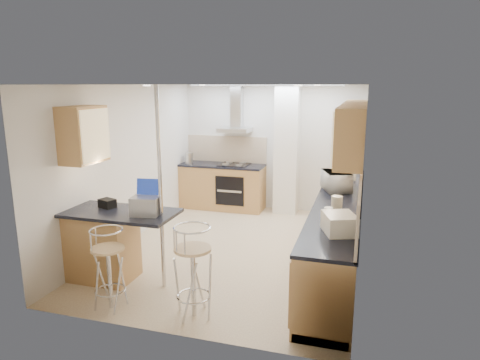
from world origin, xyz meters
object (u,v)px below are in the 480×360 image
(bar_stool_near, at_px, (109,269))
(laptop, at_px, (146,206))
(bar_stool_end, at_px, (193,272))
(bread_bin, at_px, (339,224))
(microwave, at_px, (337,181))

(bar_stool_near, bearing_deg, laptop, 54.94)
(laptop, xyz_separation_m, bar_stool_end, (0.82, -0.51, -0.53))
(bread_bin, bearing_deg, laptop, 161.85)
(bread_bin, bearing_deg, bar_stool_end, -178.70)
(microwave, height_order, laptop, microwave)
(microwave, bearing_deg, bar_stool_end, 131.04)
(bar_stool_near, distance_m, bar_stool_end, 0.99)
(microwave, relative_size, laptop, 1.60)
(laptop, bearing_deg, microwave, 33.55)
(laptop, bearing_deg, bar_stool_end, -40.95)
(microwave, distance_m, bar_stool_near, 3.52)
(bar_stool_near, distance_m, bread_bin, 2.62)
(microwave, xyz_separation_m, bar_stool_near, (-2.30, -2.60, -0.59))
(laptop, distance_m, bar_stool_near, 0.86)
(microwave, height_order, bar_stool_end, microwave)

